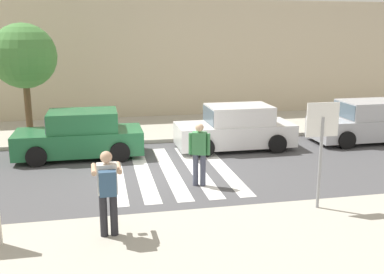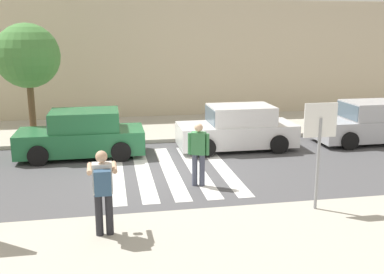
{
  "view_description": "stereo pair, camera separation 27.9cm",
  "coord_description": "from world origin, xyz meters",
  "px_view_note": "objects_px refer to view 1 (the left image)",
  "views": [
    {
      "loc": [
        -1.98,
        -12.52,
        4.09
      ],
      "look_at": [
        0.6,
        -0.2,
        1.1
      ],
      "focal_mm": 42.0,
      "sensor_mm": 36.0,
      "label": 1
    },
    {
      "loc": [
        -1.7,
        -12.58,
        4.09
      ],
      "look_at": [
        0.6,
        -0.2,
        1.1
      ],
      "focal_mm": 42.0,
      "sensor_mm": 36.0,
      "label": 2
    }
  ],
  "objects_px": {
    "street_tree_west": "(24,56)",
    "pedestrian_crossing": "(199,151)",
    "stop_sign": "(322,132)",
    "parked_car_white": "(236,129)",
    "parked_car_green": "(80,136)",
    "parked_car_silver": "(367,123)",
    "photographer_with_backpack": "(108,187)"
  },
  "relations": [
    {
      "from": "pedestrian_crossing",
      "to": "parked_car_white",
      "type": "bearing_deg",
      "value": 59.34
    },
    {
      "from": "pedestrian_crossing",
      "to": "parked_car_white",
      "type": "relative_size",
      "value": 0.42
    },
    {
      "from": "photographer_with_backpack",
      "to": "parked_car_green",
      "type": "xyz_separation_m",
      "value": [
        -0.74,
        6.49,
        -0.44
      ]
    },
    {
      "from": "stop_sign",
      "to": "photographer_with_backpack",
      "type": "distance_m",
      "value": 4.79
    },
    {
      "from": "parked_car_green",
      "to": "street_tree_west",
      "type": "height_order",
      "value": "street_tree_west"
    },
    {
      "from": "parked_car_green",
      "to": "parked_car_white",
      "type": "height_order",
      "value": "same"
    },
    {
      "from": "stop_sign",
      "to": "pedestrian_crossing",
      "type": "relative_size",
      "value": 1.41
    },
    {
      "from": "stop_sign",
      "to": "street_tree_west",
      "type": "height_order",
      "value": "street_tree_west"
    },
    {
      "from": "street_tree_west",
      "to": "parked_car_silver",
      "type": "bearing_deg",
      "value": -10.86
    },
    {
      "from": "stop_sign",
      "to": "photographer_with_backpack",
      "type": "height_order",
      "value": "stop_sign"
    },
    {
      "from": "pedestrian_crossing",
      "to": "photographer_with_backpack",
      "type": "bearing_deg",
      "value": -130.26
    },
    {
      "from": "photographer_with_backpack",
      "to": "street_tree_west",
      "type": "relative_size",
      "value": 0.41
    },
    {
      "from": "parked_car_silver",
      "to": "street_tree_west",
      "type": "xyz_separation_m",
      "value": [
        -12.4,
        2.38,
        2.46
      ]
    },
    {
      "from": "stop_sign",
      "to": "pedestrian_crossing",
      "type": "height_order",
      "value": "stop_sign"
    },
    {
      "from": "stop_sign",
      "to": "street_tree_west",
      "type": "relative_size",
      "value": 0.57
    },
    {
      "from": "photographer_with_backpack",
      "to": "pedestrian_crossing",
      "type": "height_order",
      "value": "photographer_with_backpack"
    },
    {
      "from": "parked_car_green",
      "to": "parked_car_silver",
      "type": "xyz_separation_m",
      "value": [
        10.48,
        -0.0,
        0.0
      ]
    },
    {
      "from": "parked_car_white",
      "to": "street_tree_west",
      "type": "height_order",
      "value": "street_tree_west"
    },
    {
      "from": "stop_sign",
      "to": "parked_car_silver",
      "type": "xyz_separation_m",
      "value": [
        5.05,
        5.97,
        -1.18
      ]
    },
    {
      "from": "photographer_with_backpack",
      "to": "street_tree_west",
      "type": "height_order",
      "value": "street_tree_west"
    },
    {
      "from": "stop_sign",
      "to": "parked_car_white",
      "type": "relative_size",
      "value": 0.59
    },
    {
      "from": "stop_sign",
      "to": "pedestrian_crossing",
      "type": "bearing_deg",
      "value": 132.96
    },
    {
      "from": "parked_car_white",
      "to": "photographer_with_backpack",
      "type": "bearing_deg",
      "value": -125.27
    },
    {
      "from": "stop_sign",
      "to": "parked_car_silver",
      "type": "distance_m",
      "value": 7.9
    },
    {
      "from": "pedestrian_crossing",
      "to": "street_tree_west",
      "type": "distance_m",
      "value": 8.16
    },
    {
      "from": "street_tree_west",
      "to": "pedestrian_crossing",
      "type": "bearing_deg",
      "value": -49.29
    },
    {
      "from": "pedestrian_crossing",
      "to": "parked_car_green",
      "type": "xyz_separation_m",
      "value": [
        -3.21,
        3.57,
        -0.25
      ]
    },
    {
      "from": "pedestrian_crossing",
      "to": "parked_car_white",
      "type": "height_order",
      "value": "pedestrian_crossing"
    },
    {
      "from": "pedestrian_crossing",
      "to": "parked_car_silver",
      "type": "xyz_separation_m",
      "value": [
        7.28,
        3.57,
        -0.25
      ]
    },
    {
      "from": "parked_car_silver",
      "to": "street_tree_west",
      "type": "relative_size",
      "value": 0.97
    },
    {
      "from": "stop_sign",
      "to": "parked_car_green",
      "type": "relative_size",
      "value": 0.59
    },
    {
      "from": "parked_car_green",
      "to": "stop_sign",
      "type": "bearing_deg",
      "value": -47.66
    }
  ]
}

